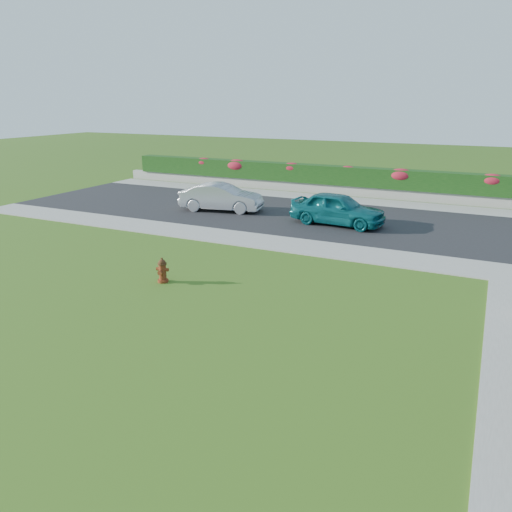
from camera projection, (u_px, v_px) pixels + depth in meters
The scene contains 15 objects.
ground at pixel (194, 350), 11.47m from camera, with size 120.00×120.00×0.00m, color black.
street_far at pixel (258, 212), 25.57m from camera, with size 26.00×8.00×0.04m, color black.
sidewalk_far at pixel (188, 232), 21.68m from camera, with size 24.00×2.00×0.04m, color gray.
sidewalk_beyond at pixel (359, 201), 28.24m from camera, with size 34.00×2.00×0.04m, color gray.
retaining_wall at pixel (366, 192), 29.44m from camera, with size 34.00×0.40×0.60m, color gray.
hedge at pixel (367, 177), 29.27m from camera, with size 32.00×0.90×1.10m, color black.
fire_hydrant at pixel (162, 271), 15.66m from camera, with size 0.41×0.39×0.80m.
sedan_teal at pixel (338, 209), 22.65m from camera, with size 1.73×4.30×1.47m, color #0C585E.
sedan_silver at pixel (221, 197), 25.50m from camera, with size 1.47×4.20×1.38m, color #9B9DA2.
flower_clump_a at pixel (204, 162), 33.64m from camera, with size 1.18×0.76×0.59m, color #B11E33.
flower_clump_b at pixel (237, 165), 32.63m from camera, with size 1.51×0.97×0.76m, color #B11E33.
flower_clump_c at pixel (292, 168), 31.03m from camera, with size 1.21×0.78×0.60m, color #B11E33.
flower_clump_d at pixel (348, 170), 29.56m from camera, with size 1.08×0.69×0.54m, color #B11E33.
flower_clump_e at pixel (401, 175), 28.31m from camera, with size 1.46×0.94×0.73m, color #B11E33.
flower_clump_f at pixel (492, 180), 26.37m from camera, with size 1.33×0.86×0.67m, color #B11E33.
Camera 1 is at (5.72, -8.67, 5.52)m, focal length 35.00 mm.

